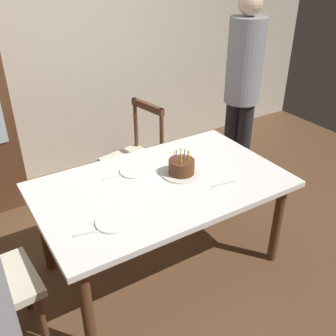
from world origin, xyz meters
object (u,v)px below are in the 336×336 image
(plate_near_celebrant, at_px, (114,222))
(chair_spindle_back, at_px, (135,159))
(dining_table, at_px, (162,192))
(person_guest, at_px, (243,84))
(birthday_cake, at_px, (181,168))
(plate_far_side, at_px, (135,171))

(plate_near_celebrant, relative_size, chair_spindle_back, 0.23)
(dining_table, relative_size, plate_near_celebrant, 7.70)
(person_guest, bearing_deg, dining_table, -153.64)
(birthday_cake, relative_size, chair_spindle_back, 0.29)
(birthday_cake, distance_m, plate_far_side, 0.34)
(dining_table, relative_size, birthday_cake, 6.05)
(plate_far_side, bearing_deg, person_guest, 16.02)
(birthday_cake, height_order, chair_spindle_back, chair_spindle_back)
(birthday_cake, relative_size, person_guest, 0.15)
(plate_near_celebrant, xyz_separation_m, plate_far_side, (0.38, 0.46, 0.00))
(dining_table, xyz_separation_m, birthday_cake, (0.18, 0.02, 0.13))
(dining_table, xyz_separation_m, plate_near_celebrant, (-0.47, -0.23, 0.08))
(plate_near_celebrant, bearing_deg, chair_spindle_back, 57.43)
(plate_near_celebrant, xyz_separation_m, chair_spindle_back, (0.68, 1.07, -0.27))
(birthday_cake, distance_m, chair_spindle_back, 0.88)
(dining_table, bearing_deg, person_guest, 26.36)
(plate_near_celebrant, bearing_deg, dining_table, 26.39)
(plate_far_side, distance_m, person_guest, 1.40)
(dining_table, distance_m, plate_near_celebrant, 0.53)
(birthday_cake, xyz_separation_m, plate_far_side, (-0.26, 0.21, -0.04))
(birthday_cake, bearing_deg, dining_table, -172.30)
(dining_table, xyz_separation_m, person_guest, (1.23, 0.61, 0.40))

